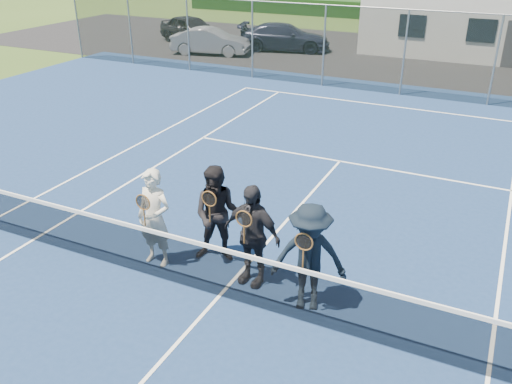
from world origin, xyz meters
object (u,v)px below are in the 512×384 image
car_b (210,41)px  player_a (155,218)px  car_c (285,37)px  tennis_net (219,270)px  car_a (191,29)px  player_c (252,235)px  player_b (218,215)px  player_d (309,258)px

car_b → player_a: bearing=-165.7°
car_c → tennis_net: (7.04, -19.29, -0.12)m
car_a → player_c: 22.27m
tennis_net → player_b: player_b is taller
player_b → car_b: bearing=120.5°
player_d → player_b: bearing=162.4°
car_c → car_b: bearing=116.6°
car_b → car_c: 3.75m
car_a → player_d: (13.69, -18.61, 0.21)m
car_b → tennis_net: 19.57m
player_d → car_c: bearing=114.0°
tennis_net → player_b: size_ratio=6.49×
car_b → player_c: (10.19, -16.25, 0.30)m
player_a → player_b: 1.10m
car_a → player_b: size_ratio=2.31×
car_b → player_d: bearing=-158.4°
car_c → tennis_net: size_ratio=0.39×
car_b → car_c: size_ratio=0.83×
player_d → tennis_net: bearing=-164.4°
car_b → player_b: (9.34, -15.87, 0.30)m
car_a → car_b: bearing=-108.1°
player_b → player_d: same height
tennis_net → player_c: bearing=65.8°
tennis_net → car_a: bearing=123.0°
player_c → player_a: bearing=-173.1°
tennis_net → player_c: 0.79m
car_a → car_c: car_a is taller
car_b → player_a: 18.49m
car_b → tennis_net: bearing=-162.4°
tennis_net → player_a: size_ratio=6.49×
player_b → player_c: 0.92m
tennis_net → player_b: bearing=119.4°
car_b → player_b: size_ratio=2.09×
player_c → tennis_net: bearing=-114.2°
car_b → car_c: car_c is taller
car_c → car_a: bearing=79.7°
tennis_net → car_b: bearing=120.4°
player_b → player_d: bearing=-17.6°
car_b → player_a: size_ratio=2.09×
car_c → player_d: 20.70m
tennis_net → player_d: 1.48m
player_a → player_d: (2.87, -0.03, -0.00)m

